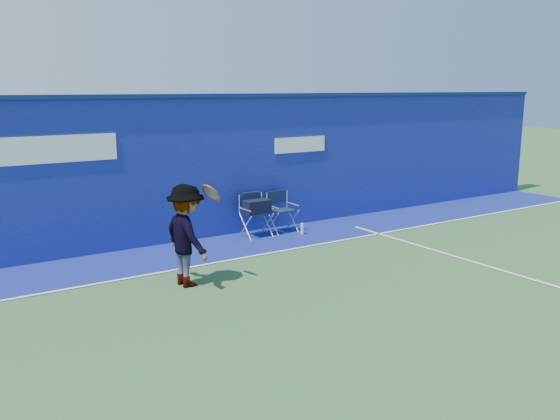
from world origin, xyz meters
TOP-DOWN VIEW (x-y plane):
  - ground at (0.00, 0.00)m, footprint 80.00×80.00m
  - stadium_wall at (-0.00, 5.20)m, footprint 24.00×0.50m
  - out_of_bounds_strip at (0.00, 4.10)m, footprint 24.00×1.80m
  - court_lines at (0.00, 0.60)m, footprint 24.00×12.00m
  - directors_chair_left at (2.11, 4.53)m, footprint 0.56×0.52m
  - directors_chair_right at (2.83, 4.58)m, footprint 0.54×0.49m
  - water_bottle at (3.06, 4.12)m, footprint 0.07×0.07m
  - tennis_player at (-0.51, 2.35)m, footprint 0.91×1.13m

SIDE VIEW (x-z plane):
  - ground at x=0.00m, z-range 0.00..0.00m
  - out_of_bounds_strip at x=0.00m, z-range 0.00..0.01m
  - court_lines at x=0.00m, z-range 0.01..0.01m
  - water_bottle at x=3.06m, z-range 0.00..0.25m
  - directors_chair_right at x=2.83m, z-range -0.17..0.74m
  - directors_chair_left at x=2.11m, z-range -0.07..0.88m
  - tennis_player at x=-0.51m, z-range 0.00..1.69m
  - stadium_wall at x=0.00m, z-range 0.01..3.09m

